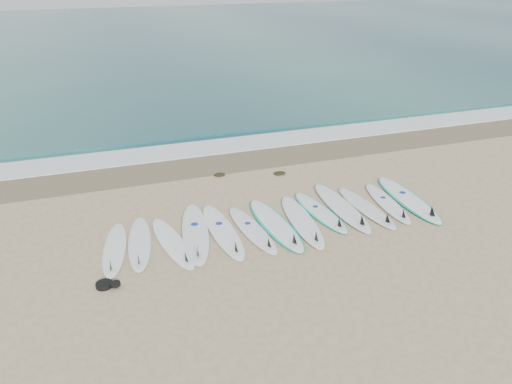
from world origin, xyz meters
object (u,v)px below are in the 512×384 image
object	(u,v)px
surfboard_0	(114,250)
surfboard_12	(409,199)
leash_coil	(107,285)
surfboard_6	(276,225)

from	to	relation	value
surfboard_0	surfboard_12	world-z (taller)	surfboard_12
surfboard_12	leash_coil	world-z (taller)	surfboard_12
leash_coil	surfboard_12	bearing A→B (deg)	9.41
surfboard_0	leash_coil	xyz separation A→B (m)	(-0.25, -1.24, -0.00)
leash_coil	surfboard_6	bearing A→B (deg)	16.23
surfboard_6	surfboard_12	bearing A→B (deg)	-0.72
surfboard_0	surfboard_6	size ratio (longest dim) A/B	0.84
leash_coil	surfboard_0	bearing A→B (deg)	78.80
surfboard_6	surfboard_12	distance (m)	3.73
surfboard_12	surfboard_6	bearing A→B (deg)	-174.08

